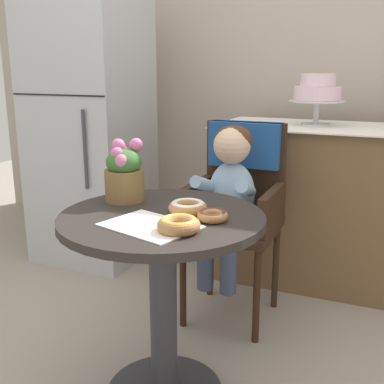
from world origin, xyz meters
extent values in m
cube|color=#B2A393|center=(0.00, 1.85, 1.35)|extent=(4.80, 0.10, 2.70)
cylinder|color=#282321|center=(0.00, 0.00, 0.70)|extent=(0.72, 0.72, 0.03)
cylinder|color=#333338|center=(0.00, 0.00, 0.34)|extent=(0.10, 0.10, 0.69)
cube|color=#332114|center=(0.04, 0.66, 0.47)|extent=(0.42, 0.42, 0.04)
cube|color=#332114|center=(0.04, 0.85, 0.72)|extent=(0.40, 0.04, 0.46)
cube|color=#332114|center=(-0.15, 0.66, 0.58)|extent=(0.04, 0.38, 0.18)
cube|color=#332114|center=(0.23, 0.66, 0.58)|extent=(0.04, 0.38, 0.18)
cube|color=#1E4C8C|center=(0.04, 0.85, 0.84)|extent=(0.36, 0.11, 0.22)
cylinder|color=#332114|center=(-0.14, 0.48, 0.23)|extent=(0.03, 0.03, 0.45)
cylinder|color=#332114|center=(0.22, 0.48, 0.23)|extent=(0.03, 0.03, 0.45)
cylinder|color=#332114|center=(-0.14, 0.84, 0.23)|extent=(0.03, 0.03, 0.45)
cylinder|color=#332114|center=(0.22, 0.84, 0.23)|extent=(0.03, 0.03, 0.45)
ellipsoid|color=#8CADCC|center=(0.04, 0.64, 0.64)|extent=(0.22, 0.16, 0.30)
sphere|color=#E0B293|center=(0.04, 0.63, 0.87)|extent=(0.17, 0.17, 0.17)
ellipsoid|color=#4C2D19|center=(0.04, 0.65, 0.89)|extent=(0.17, 0.17, 0.14)
cylinder|color=#8CADCC|center=(-0.05, 0.56, 0.69)|extent=(0.08, 0.23, 0.13)
sphere|color=#E0B293|center=(-0.04, 0.48, 0.62)|extent=(0.06, 0.06, 0.06)
cylinder|color=#8CADCC|center=(0.14, 0.56, 0.69)|extent=(0.08, 0.23, 0.13)
sphere|color=#E0B293|center=(0.13, 0.48, 0.62)|extent=(0.06, 0.06, 0.06)
cylinder|color=#3F4760|center=(-0.01, 0.56, 0.53)|extent=(0.09, 0.22, 0.09)
cylinder|color=#3F4760|center=(-0.01, 0.45, 0.36)|extent=(0.08, 0.08, 0.26)
cylinder|color=#3F4760|center=(0.10, 0.56, 0.53)|extent=(0.09, 0.22, 0.09)
cylinder|color=#3F4760|center=(0.10, 0.45, 0.36)|extent=(0.08, 0.08, 0.26)
cube|color=white|center=(0.02, -0.13, 0.72)|extent=(0.34, 0.29, 0.00)
torus|color=#AD7542|center=(0.08, 0.04, 0.74)|extent=(0.14, 0.14, 0.04)
torus|color=white|center=(0.08, 0.04, 0.75)|extent=(0.12, 0.12, 0.02)
torus|color=#AD7542|center=(0.18, 0.01, 0.74)|extent=(0.10, 0.10, 0.03)
torus|color=#512D1E|center=(0.18, 0.01, 0.75)|extent=(0.09, 0.09, 0.02)
torus|color=#AD7542|center=(0.13, -0.14, 0.74)|extent=(0.14, 0.14, 0.04)
torus|color=gold|center=(0.13, -0.14, 0.75)|extent=(0.12, 0.12, 0.02)
cylinder|color=brown|center=(-0.21, 0.11, 0.78)|extent=(0.15, 0.15, 0.12)
ellipsoid|color=#38662D|center=(-0.21, 0.11, 0.87)|extent=(0.14, 0.14, 0.10)
sphere|color=#CC6699|center=(-0.19, 0.11, 0.88)|extent=(0.05, 0.05, 0.05)
sphere|color=#CC6699|center=(-0.18, 0.15, 0.93)|extent=(0.05, 0.05, 0.05)
sphere|color=#CC6699|center=(-0.23, 0.14, 0.90)|extent=(0.05, 0.05, 0.05)
sphere|color=#CC6699|center=(-0.23, 0.11, 0.93)|extent=(0.05, 0.05, 0.05)
sphere|color=#CC6699|center=(-0.22, 0.08, 0.91)|extent=(0.05, 0.05, 0.05)
sphere|color=#CC6699|center=(-0.20, 0.07, 0.88)|extent=(0.06, 0.06, 0.06)
cube|color=brown|center=(0.55, 1.30, 0.45)|extent=(1.50, 0.56, 0.90)
cube|color=white|center=(0.55, 1.30, 0.90)|extent=(1.56, 0.62, 0.01)
cylinder|color=silver|center=(0.30, 1.30, 0.91)|extent=(0.16, 0.16, 0.01)
cylinder|color=silver|center=(0.30, 1.30, 0.97)|extent=(0.03, 0.03, 0.12)
cylinder|color=silver|center=(0.30, 1.30, 1.03)|extent=(0.30, 0.30, 0.01)
cylinder|color=silver|center=(0.30, 1.30, 1.08)|extent=(0.26, 0.25, 0.08)
cylinder|color=silver|center=(0.30, 1.30, 1.05)|extent=(0.26, 0.26, 0.01)
cylinder|color=silver|center=(0.30, 1.30, 1.15)|extent=(0.19, 0.19, 0.07)
cylinder|color=silver|center=(0.30, 1.30, 1.12)|extent=(0.19, 0.19, 0.01)
cube|color=#B7BABF|center=(-1.05, 1.10, 0.85)|extent=(0.64, 0.60, 1.70)
cube|color=black|center=(-1.05, 0.80, 1.06)|extent=(0.63, 0.01, 0.01)
cylinder|color=#3F3F44|center=(-0.87, 0.79, 0.77)|extent=(0.02, 0.02, 0.45)
camera|label=1|loc=(0.71, -1.41, 1.22)|focal=44.62mm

